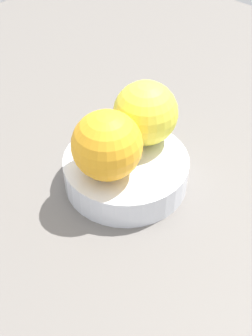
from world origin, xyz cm
name	(u,v)px	position (x,y,z in cm)	size (l,w,h in cm)	color
ground_plane	(126,187)	(0.00, 0.00, -1.00)	(110.00, 110.00, 2.00)	#66605B
fruit_bowl	(126,171)	(0.00, 0.00, 1.68)	(14.50, 14.50, 3.56)	silver
orange_in_bowl_0	(110,147)	(0.48, -2.92, 7.37)	(7.62, 7.62, 7.62)	#F9A823
orange_in_bowl_1	(145,113)	(-0.85, 4.19, 7.32)	(7.52, 7.52, 7.52)	yellow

